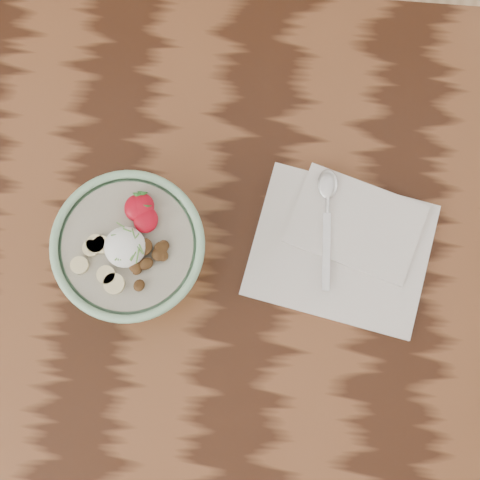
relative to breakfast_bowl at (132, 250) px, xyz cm
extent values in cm
cube|color=#32180C|center=(-5.75, -3.15, -8.58)|extent=(160.00, 90.00, 4.00)
cylinder|color=#8FC098|center=(-0.02, -0.03, -5.97)|extent=(8.54, 8.54, 1.22)
torus|color=#8FC098|center=(-0.02, -0.03, 3.99)|extent=(19.42, 19.42, 1.12)
cylinder|color=#A9A28C|center=(-0.02, -0.03, 3.38)|extent=(16.47, 16.47, 1.02)
ellipsoid|color=white|center=(-0.10, -0.40, 4.89)|extent=(5.17, 5.17, 2.85)
ellipsoid|color=#B10819|center=(2.07, 3.22, 4.74)|extent=(3.08, 3.39, 1.70)
cone|color=#286623|center=(2.07, 4.61, 5.04)|extent=(1.40, 1.03, 1.52)
ellipsoid|color=#B10819|center=(1.37, 4.82, 4.77)|extent=(3.21, 3.53, 1.77)
cone|color=#286623|center=(1.37, 6.27, 5.07)|extent=(1.40, 1.03, 1.52)
ellipsoid|color=#B10819|center=(0.81, 4.63, 4.75)|extent=(3.15, 3.46, 1.73)
cone|color=#286623|center=(0.81, 6.05, 5.05)|extent=(1.40, 1.03, 1.52)
cylinder|color=beige|center=(-2.15, -3.95, 4.29)|extent=(2.32, 2.32, 0.70)
cylinder|color=beige|center=(-3.85, -0.18, 4.29)|extent=(2.33, 2.33, 0.70)
cylinder|color=beige|center=(-3.09, -0.26, 4.29)|extent=(2.24, 2.24, 0.70)
cylinder|color=beige|center=(-5.55, -3.03, 4.29)|extent=(2.22, 2.22, 0.70)
cylinder|color=beige|center=(-4.38, -0.80, 4.29)|extent=(2.09, 2.09, 0.70)
cylinder|color=beige|center=(-1.05, -4.97, 4.29)|extent=(2.64, 2.64, 0.70)
ellipsoid|color=#533318|center=(2.64, -2.23, 4.56)|extent=(2.39, 2.24, 1.20)
ellipsoid|color=#533318|center=(4.28, -0.17, 4.50)|extent=(1.98, 2.00, 0.88)
ellipsoid|color=#533318|center=(1.35, -2.63, 4.54)|extent=(2.37, 2.43, 1.31)
ellipsoid|color=#533318|center=(1.63, -3.15, 4.34)|extent=(1.59, 1.57, 0.87)
ellipsoid|color=#533318|center=(1.15, -2.30, 4.38)|extent=(1.62, 1.50, 0.89)
ellipsoid|color=#533318|center=(2.06, -4.95, 4.43)|extent=(1.85, 1.95, 1.04)
ellipsoid|color=#533318|center=(4.62, -1.07, 4.34)|extent=(1.36, 1.47, 0.70)
ellipsoid|color=#533318|center=(2.22, -0.13, 4.60)|extent=(2.14, 2.32, 1.09)
ellipsoid|color=#533318|center=(4.07, -0.93, 4.49)|extent=(2.19, 2.15, 1.23)
ellipsoid|color=#533318|center=(4.56, 0.21, 4.39)|extent=(1.87, 1.88, 0.78)
cylinder|color=#578B3A|center=(-0.47, -1.53, 5.89)|extent=(0.39, 1.51, 0.23)
cylinder|color=#578B3A|center=(2.10, -0.66, 5.89)|extent=(0.85, 1.24, 0.23)
cylinder|color=#578B3A|center=(1.73, -1.55, 5.89)|extent=(0.32, 1.83, 0.24)
cylinder|color=#578B3A|center=(1.06, -1.61, 5.89)|extent=(0.56, 1.07, 0.22)
cylinder|color=#578B3A|center=(0.15, 1.54, 5.89)|extent=(1.12, 0.48, 0.22)
cylinder|color=#578B3A|center=(1.03, 0.96, 5.89)|extent=(0.81, 1.77, 0.24)
cylinder|color=#578B3A|center=(-0.42, -1.59, 5.89)|extent=(1.24, 1.54, 0.24)
cylinder|color=#578B3A|center=(0.02, -1.46, 5.89)|extent=(0.83, 1.63, 0.24)
cylinder|color=#578B3A|center=(-1.05, 0.87, 5.89)|extent=(1.49, 0.40, 0.23)
cylinder|color=#578B3A|center=(0.51, -0.09, 5.89)|extent=(0.95, 0.94, 0.22)
cylinder|color=#578B3A|center=(1.33, 0.80, 5.89)|extent=(0.72, 0.99, 0.22)
cylinder|color=#578B3A|center=(-0.77, 2.14, 5.89)|extent=(1.10, 0.70, 0.22)
cylinder|color=#578B3A|center=(1.22, -1.63, 5.89)|extent=(0.65, 1.25, 0.22)
cylinder|color=#578B3A|center=(1.80, -0.64, 5.89)|extent=(1.24, 1.32, 0.24)
cube|color=silver|center=(27.89, 3.20, -6.12)|extent=(27.34, 23.66, 0.93)
cube|color=silver|center=(29.74, 6.91, -5.38)|extent=(20.36, 16.64, 0.56)
cube|color=silver|center=(25.78, 2.63, -4.94)|extent=(1.46, 10.83, 0.33)
cylinder|color=silver|center=(25.51, 9.43, -4.77)|extent=(0.77, 2.84, 0.66)
ellipsoid|color=silver|center=(25.40, 12.13, -4.65)|extent=(3.04, 4.42, 0.89)
camera|label=1|loc=(15.05, -12.51, 85.83)|focal=50.00mm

